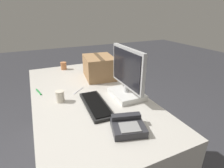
# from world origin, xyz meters

# --- Properties ---
(ground_plane) EXTENTS (12.00, 12.00, 0.00)m
(ground_plane) POSITION_xyz_m (0.00, 0.00, 0.00)
(ground_plane) COLOR #38383D
(office_desk) EXTENTS (1.80, 0.90, 0.76)m
(office_desk) POSITION_xyz_m (0.00, 0.00, 0.38)
(office_desk) COLOR beige
(office_desk) RESTS_ON ground_plane
(monitor) EXTENTS (0.46, 0.23, 0.42)m
(monitor) POSITION_xyz_m (0.22, 0.29, 0.92)
(monitor) COLOR white
(monitor) RESTS_ON office_desk
(keyboard) EXTENTS (0.45, 0.17, 0.03)m
(keyboard) POSITION_xyz_m (0.27, 0.00, 0.77)
(keyboard) COLOR black
(keyboard) RESTS_ON office_desk
(desk_phone) EXTENTS (0.22, 0.24, 0.08)m
(desk_phone) POSITION_xyz_m (0.62, 0.08, 0.78)
(desk_phone) COLOR #2D2D33
(desk_phone) RESTS_ON office_desk
(paper_cup_left) EXTENTS (0.07, 0.07, 0.09)m
(paper_cup_left) POSITION_xyz_m (-0.75, -0.05, 0.80)
(paper_cup_left) COLOR #BC7547
(paper_cup_left) RESTS_ON office_desk
(paper_cup_right) EXTENTS (0.07, 0.07, 0.09)m
(paper_cup_right) POSITION_xyz_m (0.08, -0.23, 0.80)
(paper_cup_right) COLOR beige
(paper_cup_right) RESTS_ON office_desk
(spoon) EXTENTS (0.11, 0.12, 0.00)m
(spoon) POSITION_xyz_m (-0.04, -0.07, 0.76)
(spoon) COLOR silver
(spoon) RESTS_ON office_desk
(cardboard_box) EXTENTS (0.40, 0.34, 0.23)m
(cardboard_box) POSITION_xyz_m (-0.31, 0.25, 0.87)
(cardboard_box) COLOR #9E754C
(cardboard_box) RESTS_ON office_desk
(pen_marker) EXTENTS (0.14, 0.04, 0.01)m
(pen_marker) POSITION_xyz_m (-0.18, -0.38, 0.76)
(pen_marker) COLOR #198C33
(pen_marker) RESTS_ON office_desk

